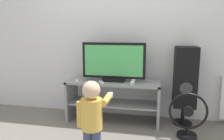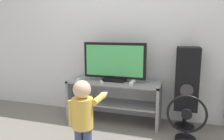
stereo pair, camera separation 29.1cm
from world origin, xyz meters
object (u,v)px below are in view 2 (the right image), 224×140
object	(u,v)px
remote_primary	(78,80)
child	(83,113)
remote_secondary	(101,82)
television	(114,62)
floor_fan	(186,121)
speaker_tower	(187,79)
game_console	(133,83)

from	to	relation	value
remote_primary	child	xyz separation A→B (m)	(0.49, -0.89, -0.11)
remote_secondary	television	bearing A→B (deg)	49.18
television	remote_secondary	xyz separation A→B (m)	(-0.13, -0.15, -0.25)
remote_secondary	floor_fan	world-z (taller)	remote_secondary
child	floor_fan	xyz separation A→B (m)	(0.97, 0.68, -0.23)
remote_secondary	speaker_tower	distance (m)	1.11
remote_secondary	speaker_tower	bearing A→B (deg)	11.18
floor_fan	speaker_tower	bearing A→B (deg)	91.43
remote_secondary	child	distance (m)	0.88
remote_primary	remote_secondary	size ratio (longest dim) A/B	1.04
child	floor_fan	distance (m)	1.21
television	speaker_tower	bearing A→B (deg)	3.64
floor_fan	remote_secondary	bearing A→B (deg)	170.83
game_console	speaker_tower	distance (m)	0.70
television	speaker_tower	size ratio (longest dim) A/B	0.83
remote_primary	speaker_tower	xyz separation A→B (m)	(1.45, 0.19, 0.06)
television	speaker_tower	xyz separation A→B (m)	(0.96, 0.06, -0.19)
game_console	television	bearing A→B (deg)	158.69
remote_primary	speaker_tower	size ratio (longest dim) A/B	0.13
television	speaker_tower	world-z (taller)	television
remote_primary	child	size ratio (longest dim) A/B	0.17
television	game_console	xyz separation A→B (m)	(0.28, -0.11, -0.24)
remote_secondary	speaker_tower	xyz separation A→B (m)	(1.09, 0.22, 0.06)
television	floor_fan	bearing A→B (deg)	-18.96
remote_primary	remote_secondary	bearing A→B (deg)	-4.59
speaker_tower	floor_fan	xyz separation A→B (m)	(0.01, -0.39, -0.40)
television	game_console	size ratio (longest dim) A/B	4.30
remote_secondary	floor_fan	xyz separation A→B (m)	(1.10, -0.18, -0.34)
game_console	child	distance (m)	0.95
remote_primary	speaker_tower	bearing A→B (deg)	7.34
game_console	floor_fan	distance (m)	0.80
game_console	remote_secondary	world-z (taller)	game_console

